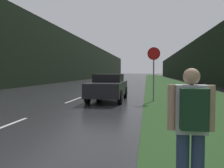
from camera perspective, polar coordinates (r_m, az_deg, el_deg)
name	(u,v)px	position (r m, az deg, el deg)	size (l,w,h in m)	color
grass_verge	(164,82)	(40.50, 12.37, 0.55)	(6.00, 240.00, 0.02)	#26471E
lane_stripe_c	(74,100)	(13.83, -9.08, -3.77)	(0.12, 3.00, 0.01)	silver
lane_stripe_d	(99,91)	(20.59, -3.24, -1.57)	(0.12, 3.00, 0.01)	silver
lane_stripe_e	(111,86)	(27.47, -0.31, -0.46)	(0.12, 3.00, 0.01)	silver
lane_stripe_f	(118,83)	(34.39, 1.45, 0.21)	(0.12, 3.00, 0.01)	silver
treeline_far_side	(82,60)	(52.37, -7.32, 5.69)	(2.00, 140.00, 8.41)	black
treeline_near_side	(190,63)	(51.18, 18.36, 4.83)	(2.00, 140.00, 6.98)	black
stop_sign	(154,68)	(13.01, 9.99, 3.74)	(0.69, 0.07, 2.94)	slate
hitchhiker_with_backpack	(191,125)	(3.10, 18.53, -9.30)	(0.57, 0.40, 1.64)	navy
car_passing_near	(108,87)	(13.36, -0.88, -0.66)	(1.87, 4.69, 1.49)	black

